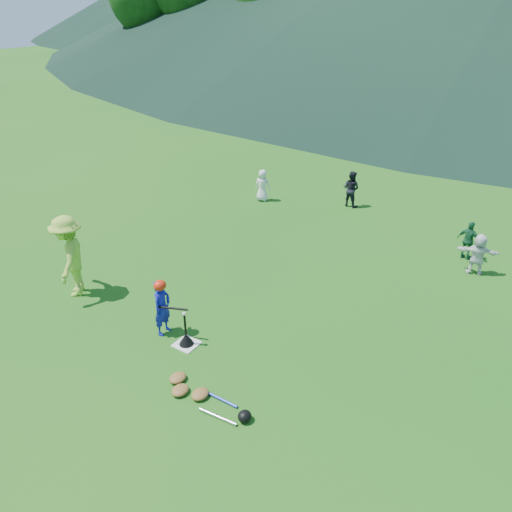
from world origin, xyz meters
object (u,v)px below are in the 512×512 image
Objects in this scene: fielder_c at (469,241)px; batting_tee at (186,339)px; home_plate at (187,344)px; adult_coach at (70,256)px; batter_child at (162,308)px; fielder_a at (262,185)px; fielder_b at (351,189)px; fielder_d at (478,254)px; equipment_pile at (200,394)px.

batting_tee is at bearing 72.08° from fielder_c.
adult_coach is at bearing 178.89° from home_plate.
home_plate is 0.23× the size of adult_coach.
home_plate is 0.88m from batter_child.
fielder_a is 2.92m from fielder_b.
batter_child is at bearing 174.34° from batting_tee.
batting_tee is at bearing 41.93° from fielder_d.
batter_child is 1.77× the size of batting_tee.
adult_coach is 9.09m from fielder_b.
home_plate is 0.38× the size of fielder_b.
adult_coach reaches higher than fielder_c.
fielder_c is (3.73, 6.87, 0.51)m from home_plate.
batter_child is 1.02× the size of fielder_b.
fielder_a reaches higher than fielder_c.
fielder_d is at bearing -42.33° from batter_child.
adult_coach is 1.81× the size of fielder_a.
batting_tee is at bearing 49.23° from adult_coach.
fielder_a is at bearing 116.34° from equipment_pile.
home_plate is at bearing -100.13° from batter_child.
equipment_pile is (1.16, -1.00, 0.06)m from home_plate.
batting_tee reaches higher than equipment_pile.
adult_coach is at bearing 85.49° from batter_child.
fielder_b is (0.30, 8.55, -0.01)m from batter_child.
batter_child is 0.62× the size of adult_coach.
batter_child is 8.56m from fielder_b.
fielder_c is (4.08, -1.74, -0.07)m from fielder_b.
adult_coach is 9.88m from fielder_c.
batter_child reaches higher than home_plate.
equipment_pile is (4.57, -1.07, -0.90)m from adult_coach.
fielder_a is (0.39, 7.37, -0.43)m from adult_coach.
fielder_b is at bearing 92.35° from batting_tee.
batter_child is 2.79m from adult_coach.
fielder_a is at bearing 112.10° from batting_tee.
fielder_a reaches higher than home_plate.
fielder_a is at bearing 112.10° from home_plate.
batter_child reaches higher than fielder_c.
fielder_d reaches higher than batting_tee.
adult_coach reaches higher than fielder_a.
home_plate is 0.42× the size of fielder_a.
adult_coach is 1.63× the size of fielder_b.
adult_coach reaches higher than batting_tee.
fielder_b is at bearing 92.35° from home_plate.
batting_tee is (-4.10, -6.18, -0.41)m from fielder_d.
batting_tee is at bearing 97.69° from fielder_a.
batting_tee is at bearing 0.00° from home_plate.
batter_child is at bearing 50.30° from adult_coach.
fielder_b is at bearing 120.66° from adult_coach.
home_plate is 1.53m from equipment_pile.
fielder_a is at bearing 13.36° from batter_child.
adult_coach reaches higher than batter_child.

